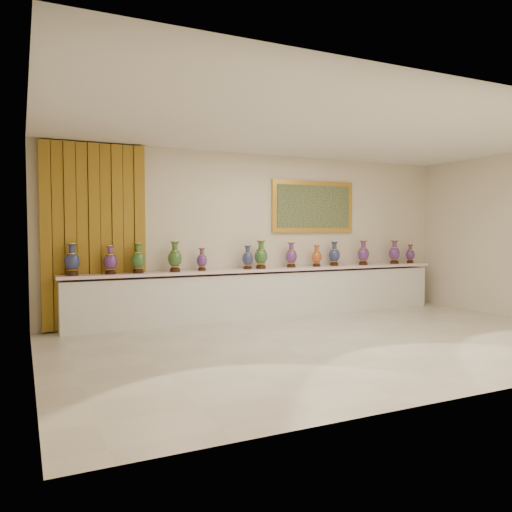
{
  "coord_description": "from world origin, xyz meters",
  "views": [
    {
      "loc": [
        -4.1,
        -5.89,
        1.6
      ],
      "look_at": [
        -0.51,
        1.7,
        1.16
      ],
      "focal_mm": 35.0,
      "sensor_mm": 36.0,
      "label": 1
    }
  ],
  "objects_px": {
    "counter": "(268,293)",
    "vase_2": "(138,260)",
    "vase_1": "(110,261)",
    "vase_0": "(72,261)"
  },
  "relations": [
    {
      "from": "counter",
      "to": "vase_2",
      "type": "bearing_deg",
      "value": -178.77
    },
    {
      "from": "counter",
      "to": "vase_1",
      "type": "distance_m",
      "value": 2.9
    },
    {
      "from": "counter",
      "to": "vase_0",
      "type": "xyz_separation_m",
      "value": [
        -3.39,
        -0.03,
        0.69
      ]
    },
    {
      "from": "counter",
      "to": "vase_1",
      "type": "relative_size",
      "value": 15.86
    },
    {
      "from": "vase_1",
      "to": "vase_2",
      "type": "distance_m",
      "value": 0.44
    },
    {
      "from": "vase_0",
      "to": "vase_1",
      "type": "distance_m",
      "value": 0.57
    },
    {
      "from": "vase_0",
      "to": "counter",
      "type": "bearing_deg",
      "value": 0.52
    },
    {
      "from": "vase_1",
      "to": "vase_2",
      "type": "height_order",
      "value": "vase_2"
    },
    {
      "from": "vase_2",
      "to": "vase_1",
      "type": "bearing_deg",
      "value": 177.97
    },
    {
      "from": "vase_0",
      "to": "vase_2",
      "type": "bearing_deg",
      "value": -1.16
    }
  ]
}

